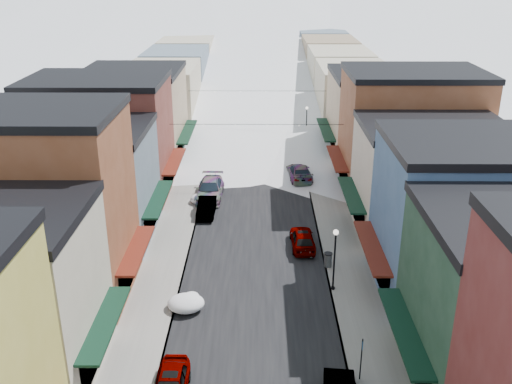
{
  "coord_description": "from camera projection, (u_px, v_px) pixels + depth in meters",
  "views": [
    {
      "loc": [
        0.31,
        -11.98,
        20.36
      ],
      "look_at": [
        0.0,
        32.87,
        2.23
      ],
      "focal_mm": 40.0,
      "sensor_mm": 36.0,
      "label": 1
    }
  ],
  "objects": [
    {
      "name": "bldg_r_brick_far",
      "position": [
        410.0,
        132.0,
        52.65
      ],
      "size": [
        13.3,
        9.2,
        11.5
      ],
      "color": "brown",
      "rests_on": "ground"
    },
    {
      "name": "streetlamp_far",
      "position": [
        307.0,
        119.0,
        68.64
      ],
      "size": [
        0.35,
        0.35,
        4.18
      ],
      "color": "black",
      "rests_on": "sidewalk_right"
    },
    {
      "name": "car_gray_suv",
      "position": [
        303.0,
        239.0,
        43.52
      ],
      "size": [
        1.9,
        4.43,
        1.49
      ],
      "primitive_type": "imported",
      "rotation": [
        0.0,
        0.0,
        3.17
      ],
      "color": "gray",
      "rests_on": "ground"
    },
    {
      "name": "car_lane_silver",
      "position": [
        246.0,
        121.0,
        75.81
      ],
      "size": [
        2.27,
        4.6,
        1.51
      ],
      "primitive_type": "imported",
      "rotation": [
        0.0,
        0.0,
        0.11
      ],
      "color": "#979A9F",
      "rests_on": "ground"
    },
    {
      "name": "bldg_l_grayblue",
      "position": [
        85.0,
        183.0,
        44.02
      ],
      "size": [
        11.3,
        9.2,
        9.0
      ],
      "color": "slate",
      "rests_on": "ground"
    },
    {
      "name": "distant_blocks",
      "position": [
        258.0,
        69.0,
        94.18
      ],
      "size": [
        34.0,
        55.0,
        8.0
      ],
      "color": "gray",
      "rests_on": "ground"
    },
    {
      "name": "car_lane_white",
      "position": [
        272.0,
        103.0,
        85.73
      ],
      "size": [
        2.58,
        5.13,
        1.39
      ],
      "primitive_type": "imported",
      "rotation": [
        0.0,
        0.0,
        3.2
      ],
      "color": "silver",
      "rests_on": "ground"
    },
    {
      "name": "sidewalk_right",
      "position": [
        308.0,
        130.0,
        74.29
      ],
      "size": [
        3.2,
        160.0,
        0.15
      ],
      "primitive_type": "cube",
      "color": "gray",
      "rests_on": "ground"
    },
    {
      "name": "car_silver_wagon",
      "position": [
        210.0,
        189.0,
        52.71
      ],
      "size": [
        2.51,
        5.84,
        1.68
      ],
      "primitive_type": "imported",
      "rotation": [
        0.0,
        0.0,
        -0.03
      ],
      "color": "#94969B",
      "rests_on": "ground"
    },
    {
      "name": "streetlamp_near",
      "position": [
        335.0,
        252.0,
        36.95
      ],
      "size": [
        0.36,
        0.36,
        4.35
      ],
      "color": "black",
      "rests_on": "sidewalk_right"
    },
    {
      "name": "bldg_l_brick_near",
      "position": [
        35.0,
        206.0,
        35.48
      ],
      "size": [
        12.3,
        8.2,
        12.5
      ],
      "color": "brown",
      "rests_on": "ground"
    },
    {
      "name": "curb_left",
      "position": [
        219.0,
        129.0,
        74.37
      ],
      "size": [
        0.1,
        160.0,
        0.15
      ],
      "primitive_type": "cube",
      "color": "slate",
      "rests_on": "ground"
    },
    {
      "name": "bldg_r_cream",
      "position": [
        430.0,
        179.0,
        44.77
      ],
      "size": [
        12.3,
        9.2,
        9.0
      ],
      "color": "beige",
      "rests_on": "ground"
    },
    {
      "name": "car_black_sedan",
      "position": [
        299.0,
        172.0,
        57.16
      ],
      "size": [
        2.64,
        5.55,
        1.56
      ],
      "primitive_type": "imported",
      "rotation": [
        0.0,
        0.0,
        3.23
      ],
      "color": "black",
      "rests_on": "ground"
    },
    {
      "name": "car_dark_hatch",
      "position": [
        207.0,
        207.0,
        49.29
      ],
      "size": [
        1.55,
        4.2,
        1.37
      ],
      "primitive_type": "imported",
      "rotation": [
        0.0,
        0.0,
        -0.02
      ],
      "color": "black",
      "rests_on": "ground"
    },
    {
      "name": "trash_can",
      "position": [
        328.0,
        260.0,
        40.59
      ],
      "size": [
        0.61,
        0.61,
        1.04
      ],
      "color": "#545759",
      "rests_on": "sidewalk_right"
    },
    {
      "name": "sidewalk_left",
      "position": [
        207.0,
        129.0,
        74.38
      ],
      "size": [
        3.2,
        160.0,
        0.15
      ],
      "primitive_type": "cube",
      "color": "gray",
      "rests_on": "ground"
    },
    {
      "name": "overhead_cables",
      "position": [
        257.0,
        106.0,
        60.45
      ],
      "size": [
        16.4,
        15.04,
        0.04
      ],
      "color": "black",
      "rests_on": "ground"
    },
    {
      "name": "curb_right",
      "position": [
        296.0,
        130.0,
        74.3
      ],
      "size": [
        0.1,
        160.0,
        0.15
      ],
      "primitive_type": "cube",
      "color": "slate",
      "rests_on": "ground"
    },
    {
      "name": "bldg_r_tan",
      "position": [
        377.0,
        116.0,
        62.3
      ],
      "size": [
        11.3,
        11.2,
        9.5
      ],
      "color": "tan",
      "rests_on": "ground"
    },
    {
      "name": "bldg_l_tan",
      "position": [
        135.0,
        115.0,
        61.44
      ],
      "size": [
        11.3,
        11.2,
        10.0
      ],
      "color": "tan",
      "rests_on": "ground"
    },
    {
      "name": "bldg_r_blue",
      "position": [
        462.0,
        218.0,
        36.15
      ],
      "size": [
        11.3,
        9.2,
        10.5
      ],
      "color": "#3D5C8A",
      "rests_on": "ground"
    },
    {
      "name": "snow_pile_mid",
      "position": [
        186.0,
        303.0,
        35.83
      ],
      "size": [
        2.33,
        2.64,
        0.99
      ],
      "color": "white",
      "rests_on": "ground"
    },
    {
      "name": "parking_sign",
      "position": [
        361.0,
        356.0,
        29.19
      ],
      "size": [
        0.07,
        0.34,
        2.52
      ],
      "color": "black",
      "rests_on": "sidewalk_right"
    },
    {
      "name": "snow_pile_far",
      "position": [
        204.0,
        199.0,
        51.55
      ],
      "size": [
        2.33,
        2.63,
        0.99
      ],
      "color": "white",
      "rests_on": "ground"
    },
    {
      "name": "bldg_l_brick_far",
      "position": [
        101.0,
        137.0,
        51.99
      ],
      "size": [
        13.3,
        9.2,
        11.0
      ],
      "color": "maroon",
      "rests_on": "ground"
    },
    {
      "name": "road",
      "position": [
        257.0,
        130.0,
        74.36
      ],
      "size": [
        10.0,
        160.0,
        0.01
      ],
      "primitive_type": "cube",
      "color": "black",
      "rests_on": "ground"
    }
  ]
}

